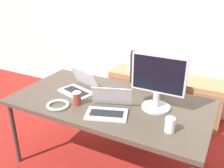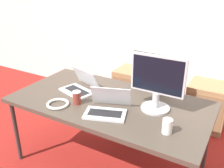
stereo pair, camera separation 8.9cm
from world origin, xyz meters
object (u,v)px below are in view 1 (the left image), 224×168
Objects in this scene: water_bottle at (130,63)px; monitor at (158,83)px; cabinet_right at (203,104)px; coffee_cup_brown at (77,98)px; office_chair at (153,101)px; cabinet_left at (129,88)px; cable_coil at (58,105)px; laptop_right at (108,108)px; coffee_cup_white at (170,125)px; laptop_left at (79,87)px.

water_bottle is 0.45× the size of monitor.
cabinet_right is 4.72× the size of coffee_cup_brown.
office_chair is 4.79× the size of water_bottle.
cabinet_right is at bearing 0.00° from cabinet_left.
water_bottle is at bearing 88.97° from cable_coil.
monitor is (0.33, 0.26, 0.20)m from laptop_right.
office_chair is 0.69m from cabinet_right.
monitor is at bearing -70.98° from office_chair.
laptop_right is at bearing 13.65° from cable_coil.
monitor is 0.90m from cable_coil.
water_bottle is at bearing 123.13° from coffee_cup_white.
monitor is at bearing 25.11° from cable_coil.
office_chair is at bearing 109.02° from monitor.
monitor is at bearing -57.22° from water_bottle.
cabinet_right is at bearing -0.12° from water_bottle.
laptop_left is 3.40× the size of coffee_cup_white.
office_chair reaches higher than cabinet_left.
monitor is (0.26, -0.76, 0.59)m from office_chair.
water_bottle is 1.90× the size of coffee_cup_white.
office_chair reaches higher than laptop_right.
monitor reaches higher than office_chair.
cabinet_left is at bearing 106.47° from laptop_right.
office_chair is 2.14× the size of monitor.
cabinet_left is at bearing 88.97° from cable_coil.
coffee_cup_white is at bearing -66.23° from office_chair.
cable_coil is (-0.52, -1.13, 0.36)m from office_chair.
laptop_left is at bearing -178.73° from monitor.
laptop_right is (0.46, -0.24, -0.00)m from laptop_left.
monitor reaches higher than laptop_right.
water_bottle is 1.43m from monitor.
monitor is (0.76, -1.18, 0.30)m from water_bottle.
water_bottle reaches higher than cabinet_left.
cable_coil is at bearing -91.03° from water_bottle.
coffee_cup_brown is (-0.65, -0.26, -0.18)m from monitor.
water_bottle is 1.76m from coffee_cup_white.
laptop_right reaches higher than cable_coil.
laptop_left is 0.99× the size of laptop_right.
coffee_cup_brown is at bearing 39.54° from cable_coil.
laptop_right is (0.42, -1.43, 0.10)m from water_bottle.
laptop_right is at bearing 176.07° from coffee_cup_white.
coffee_cup_brown is at bearing -85.81° from cabinet_left.
cabinet_left is at bearing 94.19° from coffee_cup_brown.
coffee_cup_brown is at bearing 177.53° from coffee_cup_white.
cabinet_right is 2.83× the size of cable_coil.
monitor is at bearing -57.17° from cabinet_left.
laptop_right is (-0.61, -1.43, 0.49)m from cabinet_right.
cable_coil is (-0.99, -0.07, -0.04)m from coffee_cup_white.
coffee_cup_white reaches higher than water_bottle.
water_bottle is at bearing 140.03° from office_chair.
coffee_cup_white is (0.54, -0.04, 0.01)m from laptop_right.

